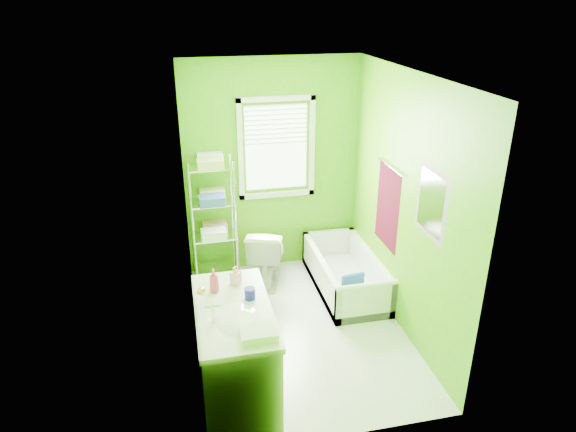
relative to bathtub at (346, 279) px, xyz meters
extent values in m
plane|color=silver|center=(-0.71, -0.63, -0.15)|extent=(2.90, 2.90, 0.00)
cube|color=#469707|center=(-0.71, 0.82, 1.15)|extent=(2.10, 0.04, 2.60)
cube|color=#469707|center=(-0.71, -2.08, 1.15)|extent=(2.10, 0.04, 2.60)
cube|color=#469707|center=(-1.76, -0.63, 1.15)|extent=(0.04, 2.90, 2.60)
cube|color=#469707|center=(0.34, -0.63, 1.15)|extent=(0.04, 2.90, 2.60)
cube|color=white|center=(-0.71, -0.63, 2.45)|extent=(2.10, 2.90, 0.04)
cube|color=white|center=(-0.66, 0.81, 1.40)|extent=(0.74, 0.01, 1.01)
cube|color=white|center=(-0.66, 0.79, 0.82)|extent=(0.92, 0.05, 0.06)
cube|color=white|center=(-0.66, 0.79, 1.98)|extent=(0.92, 0.05, 0.06)
cube|color=white|center=(-1.09, 0.79, 1.40)|extent=(0.06, 0.05, 1.22)
cube|color=white|center=(-0.23, 0.79, 1.40)|extent=(0.06, 0.05, 1.22)
cube|color=white|center=(-0.66, 0.79, 1.69)|extent=(0.72, 0.02, 0.50)
cube|color=white|center=(-1.75, -1.63, 0.85)|extent=(0.02, 0.80, 2.00)
sphere|color=gold|center=(-1.71, -1.30, 0.85)|extent=(0.07, 0.07, 0.07)
cube|color=#470819|center=(0.32, -0.28, 1.00)|extent=(0.02, 0.58, 0.90)
cylinder|color=silver|center=(0.31, -0.28, 1.45)|extent=(0.02, 0.62, 0.02)
cube|color=#CC5972|center=(0.33, -1.18, 1.40)|extent=(0.02, 0.54, 0.64)
cube|color=white|center=(0.32, -1.18, 1.40)|extent=(0.01, 0.44, 0.54)
cube|color=white|center=(0.00, 0.04, -0.10)|extent=(0.67, 1.45, 0.10)
cube|color=white|center=(-0.30, 0.04, 0.07)|extent=(0.07, 1.45, 0.43)
cube|color=white|center=(0.30, 0.04, 0.07)|extent=(0.07, 1.45, 0.43)
cube|color=white|center=(0.00, -0.65, 0.07)|extent=(0.67, 0.07, 0.43)
cube|color=white|center=(0.00, 0.73, 0.07)|extent=(0.67, 0.07, 0.43)
cylinder|color=white|center=(0.00, -0.65, 0.28)|extent=(0.67, 0.07, 0.07)
cylinder|color=#123DAC|center=(0.00, -0.43, -0.02)|extent=(0.37, 0.37, 0.07)
cylinder|color=#E3EF19|center=(0.00, -0.43, 0.04)|extent=(0.35, 0.35, 0.05)
cube|color=#123DAC|center=(-0.02, -0.29, 0.10)|extent=(0.27, 0.08, 0.24)
imported|color=white|center=(-0.86, 0.40, 0.22)|extent=(0.62, 0.82, 0.74)
cube|color=white|center=(-1.47, -1.44, 0.28)|extent=(0.58, 1.17, 0.85)
cube|color=silver|center=(-1.47, -1.44, 0.73)|extent=(0.61, 1.20, 0.05)
ellipsoid|color=white|center=(-1.45, -1.60, 0.72)|extent=(0.40, 0.53, 0.14)
cylinder|color=silver|center=(-1.64, -1.60, 0.82)|extent=(0.03, 0.03, 0.16)
cylinder|color=silver|center=(-1.64, -1.60, 0.89)|extent=(0.12, 0.02, 0.02)
imported|color=#D23D66|center=(-1.59, -1.16, 0.86)|extent=(0.09, 0.09, 0.21)
imported|color=#EF9BBE|center=(-1.40, -1.08, 0.84)|extent=(0.11, 0.11, 0.17)
cylinder|color=#171798|center=(-1.32, -1.34, 0.80)|extent=(0.09, 0.09, 0.10)
cube|color=white|center=(-1.33, -1.86, 0.78)|extent=(0.27, 0.21, 0.07)
cylinder|color=silver|center=(-1.71, 0.44, 0.62)|extent=(0.02, 0.02, 1.54)
cylinder|color=silver|center=(-1.71, 0.74, 0.62)|extent=(0.02, 0.02, 1.54)
cylinder|color=silver|center=(-1.22, 0.45, 0.62)|extent=(0.02, 0.02, 1.54)
cylinder|color=silver|center=(-1.22, 0.75, 0.62)|extent=(0.02, 0.02, 1.54)
cube|color=silver|center=(-1.46, 0.60, -0.01)|extent=(0.51, 0.33, 0.02)
cube|color=silver|center=(-1.46, 0.60, 0.43)|extent=(0.51, 0.33, 0.02)
cube|color=silver|center=(-1.46, 0.60, 0.86)|extent=(0.51, 0.33, 0.02)
cube|color=silver|center=(-1.46, 0.60, 1.29)|extent=(0.51, 0.33, 0.02)
cube|color=#CDD07F|center=(-1.47, 0.50, 1.35)|extent=(0.29, 0.20, 0.11)
cube|color=white|center=(-1.45, 0.71, 1.35)|extent=(0.29, 0.20, 0.11)
cube|color=#3153B2|center=(-1.47, 0.50, 0.92)|extent=(0.29, 0.20, 0.11)
cube|color=#CDD07F|center=(-1.45, 0.71, 0.92)|extent=(0.29, 0.20, 0.11)
cube|color=white|center=(-1.48, 0.52, 0.49)|extent=(0.29, 0.20, 0.11)
cube|color=#CF8D93|center=(-1.44, 0.72, 0.49)|extent=(0.29, 0.20, 0.11)
cube|color=#CF8D93|center=(-1.21, 0.60, 0.17)|extent=(0.03, 0.27, 0.48)
camera|label=1|loc=(-1.79, -4.95, 3.09)|focal=32.00mm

